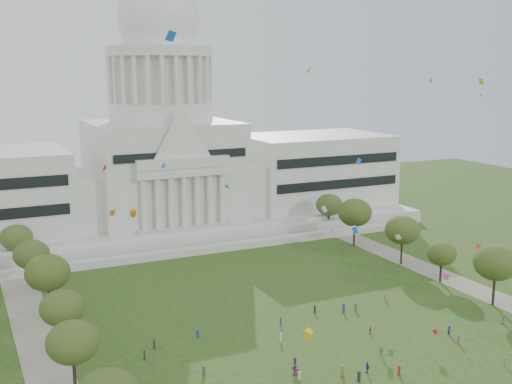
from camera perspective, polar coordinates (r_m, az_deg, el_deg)
name	(u,v)px	position (r m, az deg, el deg)	size (l,w,h in m)	color
ground	(373,381)	(112.06, 10.32, -16.22)	(400.00, 400.00, 0.00)	#2E4A16
capitol	(163,160)	(204.75, -8.26, 2.83)	(160.00, 64.50, 91.30)	silver
path_left	(45,363)	(121.95, -18.21, -14.26)	(8.00, 160.00, 0.04)	gray
path_right	(465,285)	(162.10, 18.07, -7.87)	(8.00, 160.00, 0.04)	gray
row_tree_l_2	(73,342)	(107.33, -15.98, -12.72)	(8.42, 8.42, 11.97)	black
row_tree_r_2	(496,263)	(148.22, 20.54, -5.89)	(9.55, 9.55, 13.58)	black
row_tree_l_3	(62,308)	(122.84, -16.85, -9.84)	(8.12, 8.12, 11.55)	black
row_tree_r_3	(442,254)	(160.80, 16.18, -5.28)	(7.01, 7.01, 9.98)	black
row_tree_l_4	(47,273)	(139.85, -18.04, -6.84)	(9.29, 9.29, 13.21)	black
row_tree_r_4	(402,230)	(171.92, 12.89, -3.31)	(9.19, 9.19, 13.06)	black
row_tree_l_5	(31,255)	(157.75, -19.33, -5.28)	(8.33, 8.33, 11.85)	black
row_tree_r_5	(355,213)	(186.81, 8.78, -1.82)	(9.82, 9.82, 13.96)	black
row_tree_l_6	(16,238)	(175.12, -20.52, -3.82)	(8.19, 8.19, 11.64)	black
row_tree_r_6	(329,205)	(203.10, 6.52, -1.14)	(8.42, 8.42, 11.97)	black
person_0	(503,320)	(141.21, 21.10, -10.58)	(0.75, 0.49, 1.54)	#994C8C
person_2	(450,330)	(132.41, 16.83, -11.70)	(0.87, 0.54, 1.79)	navy
person_3	(381,351)	(120.73, 11.07, -13.70)	(1.14, 0.59, 1.77)	#33723F
person_4	(367,368)	(114.21, 9.86, -15.12)	(1.11, 0.61, 1.90)	navy
person_5	(295,370)	(111.93, 3.47, -15.51)	(1.86, 0.73, 2.00)	#994C8C
person_8	(295,370)	(112.20, 3.50, -15.49)	(0.90, 0.55, 1.84)	#994C8C
person_9	(505,361)	(122.80, 21.26, -13.86)	(1.09, 0.56, 1.69)	olive
person_10	(370,330)	(129.33, 10.11, -12.01)	(0.88, 0.48, 1.51)	#B21E1E
distant_crowd	(268,358)	(116.03, 1.06, -14.55)	(64.02, 37.57, 1.93)	navy
kite_swarm	(357,228)	(113.35, 8.97, -3.17)	(82.57, 105.06, 65.90)	#E54C8C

